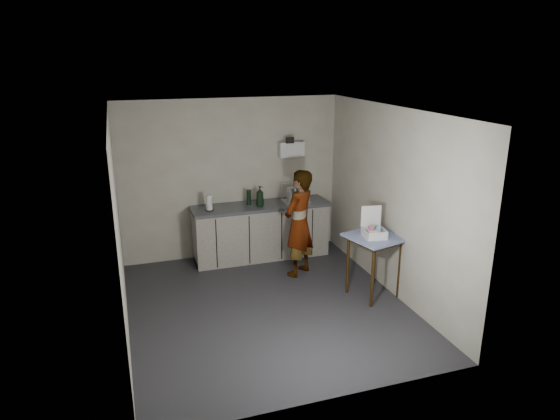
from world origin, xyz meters
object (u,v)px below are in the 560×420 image
object	(u,v)px
standing_man	(299,223)
paper_towel	(209,203)
dark_bottle	(249,197)
soda_can	(260,200)
soap_bottle	(260,196)
side_table	(375,244)
dish_rack	(295,198)
bakery_box	(374,230)
kitchen_counter	(261,232)

from	to	relation	value
standing_man	paper_towel	bearing A→B (deg)	-69.67
standing_man	dark_bottle	world-z (taller)	standing_man
dark_bottle	soda_can	bearing A→B (deg)	-7.88
soap_bottle	dark_bottle	xyz separation A→B (m)	(-0.15, 0.14, -0.04)
side_table	dish_rack	size ratio (longest dim) A/B	2.07
standing_man	paper_towel	size ratio (longest dim) A/B	6.59
side_table	dark_bottle	size ratio (longest dim) A/B	3.59
soap_bottle	bakery_box	size ratio (longest dim) A/B	0.83
soda_can	kitchen_counter	bearing A→B (deg)	-82.89
soda_can	paper_towel	size ratio (longest dim) A/B	0.55
side_table	soap_bottle	xyz separation A→B (m)	(-1.13, 1.74, 0.31)
dark_bottle	dish_rack	xyz separation A→B (m)	(0.76, -0.10, -0.06)
side_table	bakery_box	xyz separation A→B (m)	(-0.04, -0.02, 0.20)
soap_bottle	paper_towel	world-z (taller)	soap_bottle
side_table	paper_towel	distance (m)	2.65
paper_towel	bakery_box	distance (m)	2.62
standing_man	dish_rack	bearing A→B (deg)	-142.51
standing_man	paper_towel	distance (m)	1.45
standing_man	bakery_box	world-z (taller)	standing_man
paper_towel	dish_rack	bearing A→B (deg)	0.44
kitchen_counter	soda_can	distance (m)	0.55
soap_bottle	paper_towel	distance (m)	0.82
soda_can	paper_towel	bearing A→B (deg)	-174.45
soda_can	dish_rack	xyz separation A→B (m)	(0.59, -0.07, -0.00)
side_table	bakery_box	size ratio (longest dim) A/B	2.20
soda_can	dish_rack	world-z (taller)	dish_rack
kitchen_counter	soda_can	world-z (taller)	soda_can
side_table	soda_can	world-z (taller)	soda_can
soap_bottle	paper_towel	size ratio (longest dim) A/B	1.33
dish_rack	standing_man	bearing A→B (deg)	-105.66
kitchen_counter	side_table	world-z (taller)	kitchen_counter
paper_towel	dish_rack	size ratio (longest dim) A/B	0.58
paper_towel	dish_rack	world-z (taller)	dish_rack
paper_towel	bakery_box	xyz separation A→B (m)	(1.91, -1.80, -0.06)
soap_bottle	kitchen_counter	bearing A→B (deg)	70.91
kitchen_counter	paper_towel	distance (m)	1.04
dark_bottle	paper_towel	world-z (taller)	paper_towel
dark_bottle	paper_towel	bearing A→B (deg)	-170.97
standing_man	dish_rack	xyz separation A→B (m)	(0.22, 0.79, 0.16)
side_table	paper_towel	world-z (taller)	paper_towel
side_table	soda_can	size ratio (longest dim) A/B	6.43
side_table	standing_man	size ratio (longest dim) A/B	0.54
soap_bottle	soda_can	world-z (taller)	soap_bottle
side_table	soap_bottle	size ratio (longest dim) A/B	2.66
dark_bottle	bakery_box	size ratio (longest dim) A/B	0.61
bakery_box	paper_towel	bearing A→B (deg)	143.72
side_table	soda_can	distance (m)	2.17
side_table	dark_bottle	bearing A→B (deg)	109.50
kitchen_counter	paper_towel	xyz separation A→B (m)	(-0.85, -0.05, 0.60)
soda_can	dark_bottle	bearing A→B (deg)	172.12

